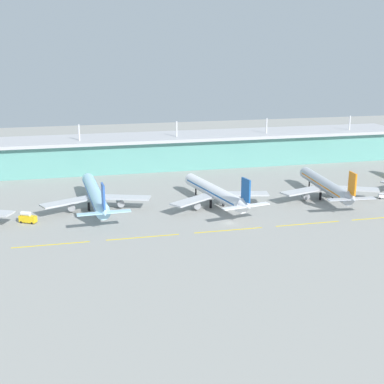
# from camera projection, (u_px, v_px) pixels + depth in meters

# --- Properties ---
(ground_plane) EXTENTS (600.00, 600.00, 0.00)m
(ground_plane) POSITION_uv_depth(u_px,v_px,m) (230.00, 223.00, 217.00)
(ground_plane) COLOR gray
(terminal_building) EXTENTS (288.00, 34.00, 28.06)m
(terminal_building) POSITION_uv_depth(u_px,v_px,m) (175.00, 150.00, 318.23)
(terminal_building) COLOR #5B9E93
(terminal_building) RESTS_ON ground
(airliner_near_middle) EXTENTS (48.73, 69.18, 18.90)m
(airliner_near_middle) POSITION_uv_depth(u_px,v_px,m) (95.00, 195.00, 234.52)
(airliner_near_middle) COLOR #9ED1EA
(airliner_near_middle) RESTS_ON ground
(airliner_center) EXTENTS (47.87, 62.18, 18.90)m
(airliner_center) POSITION_uv_depth(u_px,v_px,m) (216.00, 193.00, 238.61)
(airliner_center) COLOR white
(airliner_center) RESTS_ON ground
(airliner_far_middle) EXTENTS (48.67, 62.06, 18.90)m
(airliner_far_middle) POSITION_uv_depth(u_px,v_px,m) (326.00, 186.00, 250.64)
(airliner_far_middle) COLOR #ADB2BC
(airliner_far_middle) RESTS_ON ground
(taxiway_stripe_west) EXTENTS (28.00, 0.70, 0.04)m
(taxiway_stripe_west) POSITION_uv_depth(u_px,v_px,m) (51.00, 245.00, 193.58)
(taxiway_stripe_west) COLOR yellow
(taxiway_stripe_west) RESTS_ON ground
(taxiway_stripe_mid_west) EXTENTS (28.00, 0.70, 0.04)m
(taxiway_stripe_mid_west) POSITION_uv_depth(u_px,v_px,m) (143.00, 237.00, 201.21)
(taxiway_stripe_mid_west) COLOR yellow
(taxiway_stripe_mid_west) RESTS_ON ground
(taxiway_stripe_centre) EXTENTS (28.00, 0.70, 0.04)m
(taxiway_stripe_centre) POSITION_uv_depth(u_px,v_px,m) (228.00, 230.00, 208.85)
(taxiway_stripe_centre) COLOR yellow
(taxiway_stripe_centre) RESTS_ON ground
(taxiway_stripe_mid_east) EXTENTS (28.00, 0.70, 0.04)m
(taxiway_stripe_mid_east) POSITION_uv_depth(u_px,v_px,m) (308.00, 224.00, 216.49)
(taxiway_stripe_mid_east) COLOR yellow
(taxiway_stripe_mid_east) RESTS_ON ground
(taxiway_stripe_east) EXTENTS (28.00, 0.70, 0.04)m
(taxiway_stripe_east) POSITION_uv_depth(u_px,v_px,m) (382.00, 218.00, 224.13)
(taxiway_stripe_east) COLOR yellow
(taxiway_stripe_east) RESTS_ON ground
(fuel_truck) EXTENTS (7.55, 5.80, 4.95)m
(fuel_truck) POSITION_uv_depth(u_px,v_px,m) (27.00, 218.00, 217.08)
(fuel_truck) COLOR gold
(fuel_truck) RESTS_ON ground
(baggage_cart) EXTENTS (3.96, 2.84, 2.48)m
(baggage_cart) POSITION_uv_depth(u_px,v_px,m) (382.00, 196.00, 251.96)
(baggage_cart) COLOR silver
(baggage_cart) RESTS_ON ground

